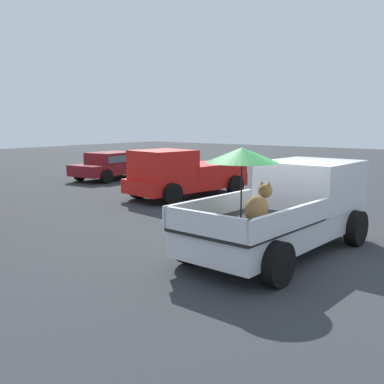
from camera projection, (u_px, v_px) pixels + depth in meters
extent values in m
plane|color=#2D3033|center=(278.00, 254.00, 9.76)|extent=(80.00, 80.00, 0.00)
cylinder|color=black|center=(280.00, 216.00, 11.64)|extent=(0.82, 0.33, 0.80)
cylinder|color=black|center=(356.00, 228.00, 10.37)|extent=(0.82, 0.33, 0.80)
cylinder|color=black|center=(191.00, 244.00, 9.02)|extent=(0.82, 0.33, 0.80)
cylinder|color=black|center=(277.00, 264.00, 7.75)|extent=(0.82, 0.33, 0.80)
cube|color=silver|center=(279.00, 228.00, 9.67)|extent=(5.10, 2.10, 0.50)
cube|color=silver|center=(311.00, 184.00, 10.60)|extent=(2.21, 1.98, 1.08)
cube|color=#4C606B|center=(330.00, 172.00, 11.31)|extent=(0.16, 1.72, 0.64)
cube|color=black|center=(249.00, 224.00, 8.76)|extent=(2.91, 2.00, 0.06)
cube|color=silver|center=(212.00, 206.00, 9.32)|extent=(2.80, 0.27, 0.40)
cube|color=silver|center=(293.00, 219.00, 8.14)|extent=(2.80, 0.27, 0.40)
cube|color=silver|center=(205.00, 224.00, 7.72)|extent=(0.21, 1.84, 0.40)
ellipsoid|color=olive|center=(257.00, 209.00, 8.74)|extent=(0.70, 0.36, 0.52)
sphere|color=olive|center=(265.00, 191.00, 8.91)|extent=(0.30, 0.30, 0.28)
cone|color=olive|center=(262.00, 183.00, 8.94)|extent=(0.10, 0.10, 0.12)
cone|color=olive|center=(269.00, 184.00, 8.84)|extent=(0.10, 0.10, 0.12)
cylinder|color=black|center=(241.00, 193.00, 8.52)|extent=(0.03, 0.03, 1.21)
cone|color=#19722D|center=(242.00, 155.00, 8.41)|extent=(1.45, 1.45, 0.28)
cylinder|color=black|center=(172.00, 194.00, 15.32)|extent=(0.79, 0.38, 0.76)
cylinder|color=black|center=(138.00, 188.00, 16.68)|extent=(0.79, 0.38, 0.76)
cylinder|color=black|center=(235.00, 185.00, 17.49)|extent=(0.79, 0.38, 0.76)
cylinder|color=black|center=(201.00, 181.00, 18.85)|extent=(0.79, 0.38, 0.76)
cube|color=red|center=(188.00, 182.00, 17.06)|extent=(5.03, 2.55, 0.50)
cube|color=red|center=(163.00, 164.00, 16.13)|extent=(2.17, 2.08, 1.00)
cube|color=red|center=(207.00, 168.00, 17.67)|extent=(2.96, 2.21, 0.40)
cylinder|color=black|center=(119.00, 169.00, 23.95)|extent=(0.67, 0.26, 0.66)
cylinder|color=black|center=(145.00, 171.00, 22.98)|extent=(0.67, 0.26, 0.66)
cylinder|color=black|center=(80.00, 174.00, 21.74)|extent=(0.67, 0.26, 0.66)
cylinder|color=black|center=(106.00, 176.00, 20.77)|extent=(0.67, 0.26, 0.66)
cube|color=maroon|center=(113.00, 168.00, 22.32)|extent=(4.39, 2.00, 0.52)
cube|color=maroon|center=(111.00, 158.00, 22.17)|extent=(2.19, 1.72, 0.56)
cube|color=#4C606B|center=(111.00, 158.00, 22.17)|extent=(2.13, 1.79, 0.32)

